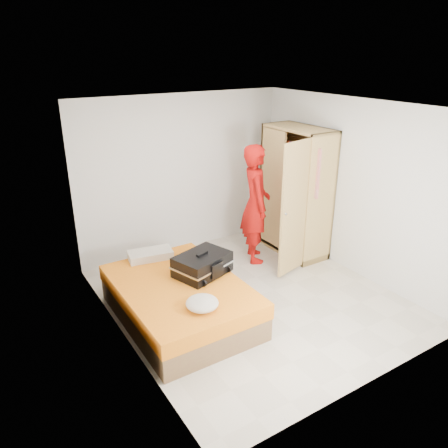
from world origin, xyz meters
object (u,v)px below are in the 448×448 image
wardrobe (295,196)px  person (256,204)px  round_cushion (202,303)px  suitcase (202,264)px  bed (180,301)px

wardrobe → person: wardrobe is taller
round_cushion → wardrobe: bearing=28.8°
wardrobe → round_cushion: 2.93m
wardrobe → suitcase: 2.27m
person → suitcase: (-1.44, -0.83, -0.31)m
bed → suitcase: size_ratio=2.46×
person → round_cushion: 2.44m
wardrobe → person: bearing=168.2°
wardrobe → suitcase: bearing=-162.2°
wardrobe → person: 0.71m
bed → suitcase: 0.54m
wardrobe → round_cushion: size_ratio=5.64×
person → suitcase: person is taller
bed → suitcase: suitcase is taller
person → suitcase: bearing=143.9°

